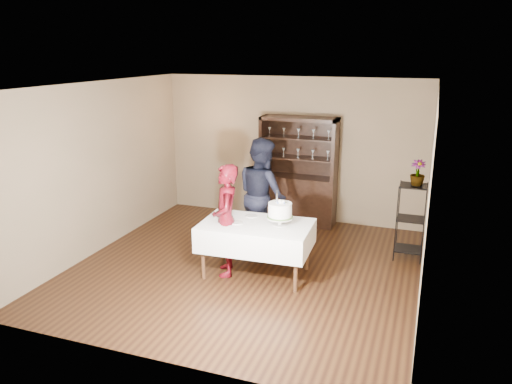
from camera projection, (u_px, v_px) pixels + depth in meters
floor at (246, 267)px, 7.53m from camera, size 5.00×5.00×0.00m
ceiling at (244, 85)px, 6.79m from camera, size 5.00×5.00×0.00m
back_wall at (292, 149)px, 9.42m from camera, size 5.00×0.02×2.70m
wall_left at (99, 168)px, 7.96m from camera, size 0.02×5.00×2.70m
wall_right at (428, 198)px, 6.35m from camera, size 0.02×5.00×2.70m
china_hutch at (298, 188)px, 9.32m from camera, size 1.40×0.48×2.00m
plant_etagere at (411, 219)px, 7.70m from camera, size 0.42×0.42×1.20m
cake_table at (256, 236)px, 7.15m from camera, size 1.60×1.03×0.78m
woman at (226, 220)px, 7.13m from camera, size 0.60×0.70×1.63m
man at (262, 195)px, 8.01m from camera, size 1.13×1.13×1.85m
cake at (280, 211)px, 6.98m from camera, size 0.39×0.39×0.51m
plate_near at (236, 222)px, 7.12m from camera, size 0.24×0.24×0.01m
plate_far at (251, 216)px, 7.40m from camera, size 0.20×0.20×0.01m
potted_plant at (418, 173)px, 7.49m from camera, size 0.23×0.23×0.39m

